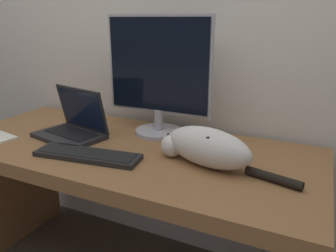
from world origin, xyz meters
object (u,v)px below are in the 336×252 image
monitor (158,76)px  external_keyboard (88,155)px  cat (206,147)px  laptop (73,127)px

monitor → external_keyboard: bearing=-108.7°
external_keyboard → cat: bearing=9.5°
external_keyboard → laptop: bearing=134.1°
external_keyboard → cat: cat is taller
monitor → external_keyboard: 0.48m
monitor → cat: size_ratio=1.00×
monitor → cat: bearing=-36.8°
monitor → laptop: 0.47m
monitor → laptop: bearing=-148.9°
laptop → external_keyboard: bearing=-26.0°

